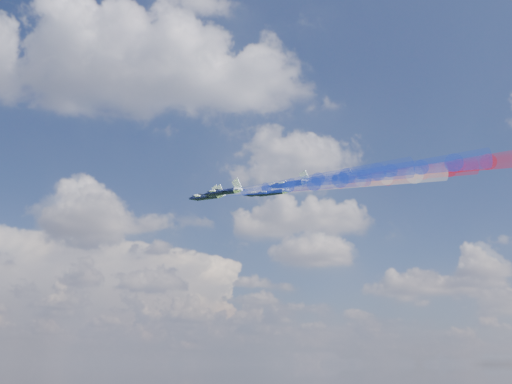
{
  "coord_description": "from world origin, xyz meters",
  "views": [
    {
      "loc": [
        -18.01,
        -164.42,
        82.38
      ],
      "look_at": [
        -6.86,
        -5.23,
        129.36
      ],
      "focal_mm": 41.23,
      "sensor_mm": 36.0,
      "label": 1
    }
  ],
  "objects": [
    {
      "name": "jet_outer_left",
      "position": [
        -16.39,
        -25.74,
        123.12
      ],
      "size": [
        17.51,
        17.44,
        7.13
      ],
      "primitive_type": null,
      "rotation": [
        0.08,
        -0.25,
        0.82
      ],
      "color": "black"
    },
    {
      "name": "jet_center_third",
      "position": [
        -2.74,
        -9.39,
        128.0
      ],
      "size": [
        17.51,
        17.44,
        7.13
      ],
      "primitive_type": null,
      "rotation": [
        0.08,
        -0.25,
        0.82
      ],
      "color": "black"
    },
    {
      "name": "trail_rear_right",
      "position": [
        35.69,
        -27.38,
        129.68
      ],
      "size": [
        35.2,
        32.68,
        8.7
      ],
      "primitive_type": null,
      "rotation": [
        0.08,
        -0.25,
        0.82
      ],
      "color": "red"
    },
    {
      "name": "jet_rear_right",
      "position": [
        15.4,
        -9.19,
        131.77
      ],
      "size": [
        17.51,
        17.44,
        7.13
      ],
      "primitive_type": null,
      "rotation": [
        0.08,
        -0.25,
        0.82
      ],
      "color": "black"
    },
    {
      "name": "trail_rear_left",
      "position": [
        20.55,
        -42.87,
        123.81
      ],
      "size": [
        35.2,
        32.68,
        8.7
      ],
      "primitive_type": null,
      "rotation": [
        0.08,
        -0.25,
        0.82
      ],
      "color": "blue"
    },
    {
      "name": "jet_outer_right",
      "position": [
        11.94,
        5.72,
        134.79
      ],
      "size": [
        17.51,
        17.44,
        7.13
      ],
      "primitive_type": null,
      "rotation": [
        0.08,
        -0.25,
        0.82
      ],
      "color": "black"
    },
    {
      "name": "jet_lead",
      "position": [
        -21.53,
        9.52,
        132.07
      ],
      "size": [
        17.51,
        17.44,
        7.13
      ],
      "primitive_type": null,
      "rotation": [
        0.08,
        -0.25,
        0.82
      ],
      "color": "black"
    },
    {
      "name": "trail_inner_right",
      "position": [
        15.76,
        -12.5,
        130.15
      ],
      "size": [
        35.2,
        32.68,
        8.7
      ],
      "primitive_type": null,
      "rotation": [
        0.08,
        -0.25,
        0.82
      ],
      "color": "red"
    },
    {
      "name": "trail_outer_left",
      "position": [
        3.9,
        -43.93,
        121.03
      ],
      "size": [
        35.2,
        32.68,
        8.7
      ],
      "primitive_type": null,
      "rotation": [
        0.08,
        -0.25,
        0.82
      ],
      "color": "blue"
    },
    {
      "name": "trail_outer_right",
      "position": [
        32.23,
        -12.47,
        132.71
      ],
      "size": [
        35.2,
        32.68,
        8.7
      ],
      "primitive_type": null,
      "rotation": [
        0.08,
        -0.25,
        0.82
      ],
      "color": "red"
    },
    {
      "name": "trail_lead",
      "position": [
        -1.24,
        -8.67,
        129.99
      ],
      "size": [
        35.2,
        32.68,
        8.7
      ],
      "primitive_type": null,
      "rotation": [
        0.08,
        -0.25,
        0.82
      ],
      "color": "white"
    },
    {
      "name": "jet_inner_right",
      "position": [
        -4.53,
        5.69,
        132.24
      ],
      "size": [
        17.51,
        17.44,
        7.13
      ],
      "primitive_type": null,
      "rotation": [
        0.08,
        -0.25,
        0.82
      ],
      "color": "black"
    },
    {
      "name": "jet_inner_left",
      "position": [
        -20.44,
        -8.56,
        126.67
      ],
      "size": [
        17.51,
        17.44,
        7.13
      ],
      "primitive_type": null,
      "rotation": [
        0.08,
        -0.25,
        0.82
      ],
      "color": "black"
    },
    {
      "name": "jet_rear_left",
      "position": [
        0.26,
        -24.68,
        125.89
      ],
      "size": [
        17.51,
        17.44,
        7.13
      ],
      "primitive_type": null,
      "rotation": [
        0.08,
        -0.25,
        0.82
      ],
      "color": "black"
    },
    {
      "name": "trail_inner_left",
      "position": [
        -0.15,
        -26.75,
        124.59
      ],
      "size": [
        35.2,
        32.68,
        8.7
      ],
      "primitive_type": null,
      "rotation": [
        0.08,
        -0.25,
        0.82
      ],
      "color": "blue"
    },
    {
      "name": "trail_center_third",
      "position": [
        17.55,
        -27.58,
        125.92
      ],
      "size": [
        35.2,
        32.68,
        8.7
      ],
      "primitive_type": null,
      "rotation": [
        0.08,
        -0.25,
        0.82
      ],
      "color": "white"
    }
  ]
}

